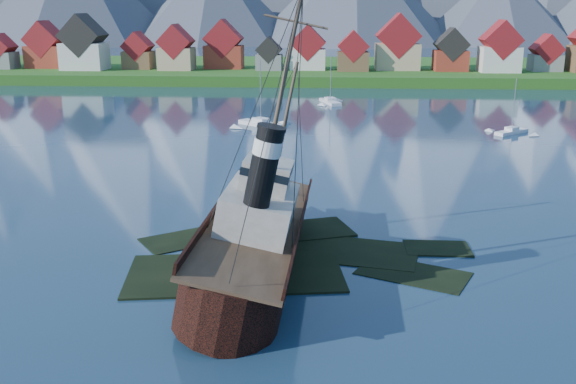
# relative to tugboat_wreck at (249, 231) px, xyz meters

# --- Properties ---
(ground) EXTENTS (1400.00, 1400.00, 0.00)m
(ground) POSITION_rel_tugboat_wreck_xyz_m (2.02, -0.06, -3.14)
(ground) COLOR #182F45
(ground) RESTS_ON ground
(shoal) EXTENTS (31.71, 21.24, 1.14)m
(shoal) POSITION_rel_tugboat_wreck_xyz_m (3.79, 2.09, -3.49)
(shoal) COLOR black
(shoal) RESTS_ON ground
(shore_bank) EXTENTS (600.00, 80.00, 3.20)m
(shore_bank) POSITION_rel_tugboat_wreck_xyz_m (2.02, 169.94, -3.14)
(shore_bank) COLOR #194E16
(shore_bank) RESTS_ON ground
(seawall) EXTENTS (600.00, 2.50, 2.00)m
(seawall) POSITION_rel_tugboat_wreck_xyz_m (2.02, 131.94, -3.14)
(seawall) COLOR #3F3D38
(seawall) RESTS_ON ground
(town) EXTENTS (250.96, 16.69, 17.30)m
(town) POSITION_rel_tugboat_wreck_xyz_m (-31.10, 152.12, 5.85)
(town) COLOR maroon
(town) RESTS_ON ground
(tugboat_wreck) EXTENTS (7.34, 31.61, 25.05)m
(tugboat_wreck) POSITION_rel_tugboat_wreck_xyz_m (0.00, 0.00, 0.00)
(tugboat_wreck) COLOR black
(tugboat_wreck) RESTS_ON ground
(sailboat_c) EXTENTS (9.33, 8.29, 12.91)m
(sailboat_c) POSITION_rel_tugboat_wreck_xyz_m (-6.10, 68.49, -2.85)
(sailboat_c) COLOR silver
(sailboat_c) RESTS_ON ground
(sailboat_d) EXTENTS (6.95, 6.20, 10.20)m
(sailboat_d) POSITION_rel_tugboat_wreck_xyz_m (39.47, 63.65, -2.91)
(sailboat_d) COLOR silver
(sailboat_d) RESTS_ON ground
(sailboat_e) EXTENTS (5.37, 10.21, 11.51)m
(sailboat_e) POSITION_rel_tugboat_wreck_xyz_m (7.11, 99.73, -2.89)
(sailboat_e) COLOR silver
(sailboat_e) RESTS_ON ground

